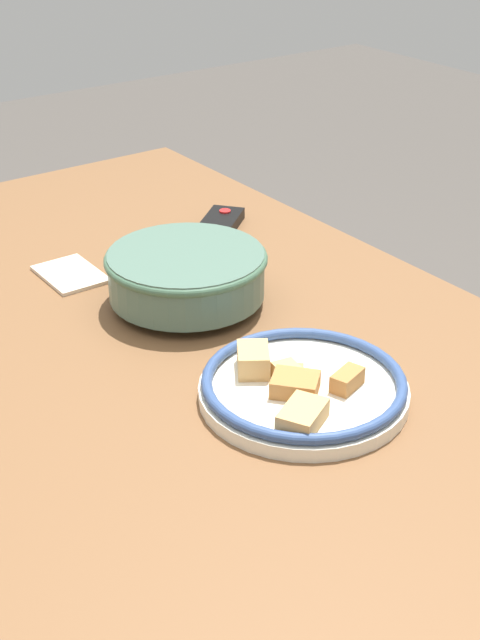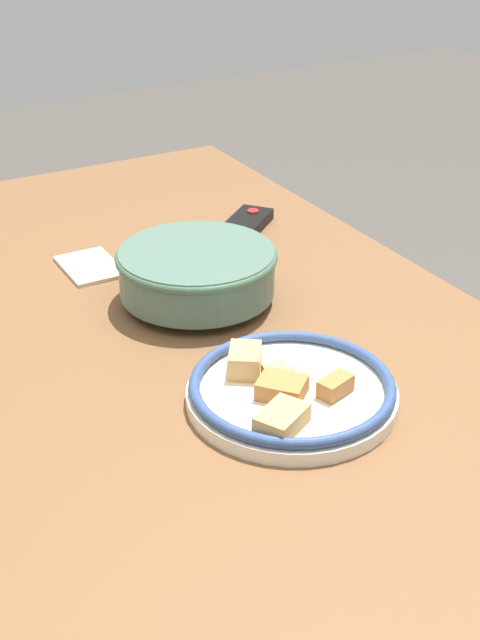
# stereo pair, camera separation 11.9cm
# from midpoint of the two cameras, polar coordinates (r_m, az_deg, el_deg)

# --- Properties ---
(dining_table) EXTENTS (1.58, 0.88, 0.73)m
(dining_table) POSITION_cam_midpoint_polar(r_m,az_deg,el_deg) (1.23, -5.50, -5.48)
(dining_table) COLOR brown
(dining_table) RESTS_ON ground_plane
(noodle_bowl) EXTENTS (0.24, 0.24, 0.08)m
(noodle_bowl) POSITION_cam_midpoint_polar(r_m,az_deg,el_deg) (1.30, -6.06, 2.89)
(noodle_bowl) COLOR #4C6B5B
(noodle_bowl) RESTS_ON dining_table
(food_plate) EXTENTS (0.26, 0.26, 0.05)m
(food_plate) POSITION_cam_midpoint_polar(r_m,az_deg,el_deg) (1.09, 0.89, -4.40)
(food_plate) COLOR silver
(food_plate) RESTS_ON dining_table
(tv_remote) EXTENTS (0.16, 0.18, 0.02)m
(tv_remote) POSITION_cam_midpoint_polar(r_m,az_deg,el_deg) (1.54, -3.85, 5.65)
(tv_remote) COLOR black
(tv_remote) RESTS_ON dining_table
(folded_napkin) EXTENTS (0.12, 0.08, 0.01)m
(folded_napkin) POSITION_cam_midpoint_polar(r_m,az_deg,el_deg) (1.43, -13.15, 2.80)
(folded_napkin) COLOR beige
(folded_napkin) RESTS_ON dining_table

